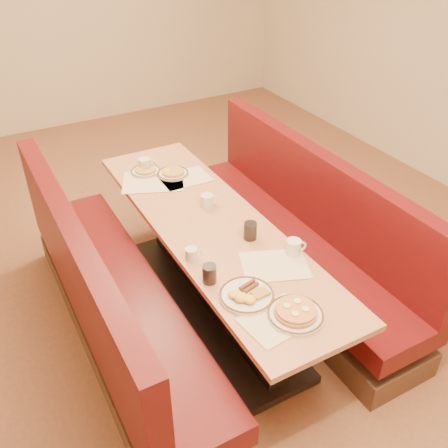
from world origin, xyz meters
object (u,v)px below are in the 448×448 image
booth_right (297,240)px  soda_tumbler_near (209,274)px  pancake_plate (296,313)px  booth_left (111,304)px  coffee_mug_d (145,164)px  coffee_mug_c (207,201)px  soda_tumbler_mid (250,231)px  coffee_mug_a (294,247)px  coffee_mug_b (192,254)px  eggs_plate (247,295)px  diner_table (212,268)px

booth_right → soda_tumbler_near: booth_right is taller
booth_right → pancake_plate: 1.30m
booth_right → soda_tumbler_near: 1.22m
booth_left → coffee_mug_d: 1.19m
booth_right → coffee_mug_c: 0.81m
booth_right → pancake_plate: bearing=-127.7°
booth_right → soda_tumbler_mid: (-0.59, -0.27, 0.45)m
booth_right → coffee_mug_a: (-0.45, -0.53, 0.44)m
booth_right → pancake_plate: (-0.75, -0.97, 0.41)m
coffee_mug_b → coffee_mug_c: bearing=70.9°
booth_left → booth_right: size_ratio=1.00×
coffee_mug_d → soda_tumbler_near: size_ratio=1.17×
coffee_mug_d → soda_tumbler_mid: (0.24, -1.18, 0.01)m
eggs_plate → booth_right: bearing=39.1°
diner_table → coffee_mug_c: 0.47m
diner_table → soda_tumbler_mid: size_ratio=21.81×
coffee_mug_a → soda_tumbler_mid: 0.30m
pancake_plate → coffee_mug_d: coffee_mug_d is taller
diner_table → booth_left: 0.73m
coffee_mug_c → eggs_plate: bearing=-94.6°
pancake_plate → coffee_mug_b: 0.73m
soda_tumbler_near → booth_right: bearing=27.0°
eggs_plate → soda_tumbler_near: soda_tumbler_near is taller
eggs_plate → coffee_mug_b: (-0.11, 0.44, 0.02)m
coffee_mug_c → soda_tumbler_near: size_ratio=1.11×
pancake_plate → coffee_mug_c: size_ratio=2.42×
booth_left → soda_tumbler_near: size_ratio=22.46×
soda_tumbler_near → soda_tumbler_mid: bearing=30.6°
coffee_mug_b → eggs_plate: bearing=-58.9°
booth_left → coffee_mug_b: booth_left is taller
pancake_plate → coffee_mug_d: size_ratio=2.28×
booth_right → eggs_plate: 1.23m
booth_left → coffee_mug_a: booth_left is taller
pancake_plate → soda_tumbler_near: 0.53m
booth_right → soda_tumbler_mid: size_ratio=21.81×
coffee_mug_a → soda_tumbler_near: size_ratio=1.15×
coffee_mug_b → soda_tumbler_mid: 0.42m
coffee_mug_d → soda_tumbler_mid: 1.20m
pancake_plate → eggs_plate: pancake_plate is taller
booth_right → booth_left: bearing=180.0°
pancake_plate → coffee_mug_d: 1.89m
coffee_mug_c → diner_table: bearing=-101.2°
coffee_mug_d → diner_table: bearing=-77.0°
pancake_plate → booth_right: bearing=52.3°
coffee_mug_b → soda_tumbler_near: soda_tumbler_near is taller
booth_left → coffee_mug_c: bearing=13.7°
booth_left → soda_tumbler_near: bearing=-48.8°
diner_table → soda_tumbler_mid: 0.53m
diner_table → soda_tumbler_mid: (0.14, -0.27, 0.43)m
pancake_plate → coffee_mug_b: size_ratio=2.91×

